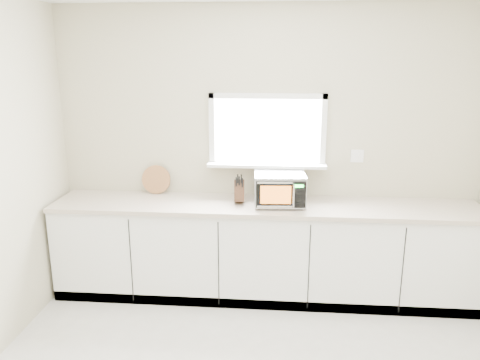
# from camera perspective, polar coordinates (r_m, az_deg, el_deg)

# --- Properties ---
(back_wall) EXTENTS (4.00, 0.17, 2.70)m
(back_wall) POSITION_cam_1_polar(r_m,az_deg,el_deg) (4.48, 3.32, 3.69)
(back_wall) COLOR #BCB496
(back_wall) RESTS_ON ground
(cabinets) EXTENTS (3.92, 0.60, 0.88)m
(cabinets) POSITION_cam_1_polar(r_m,az_deg,el_deg) (4.48, 3.01, -8.73)
(cabinets) COLOR white
(cabinets) RESTS_ON ground
(countertop) EXTENTS (3.92, 0.64, 0.04)m
(countertop) POSITION_cam_1_polar(r_m,az_deg,el_deg) (4.30, 3.09, -3.17)
(countertop) COLOR #BDB29C
(countertop) RESTS_ON cabinets
(microwave) EXTENTS (0.47, 0.39, 0.29)m
(microwave) POSITION_cam_1_polar(r_m,az_deg,el_deg) (4.23, 4.86, -1.08)
(microwave) COLOR black
(microwave) RESTS_ON countertop
(knife_block) EXTENTS (0.11, 0.20, 0.28)m
(knife_block) POSITION_cam_1_polar(r_m,az_deg,el_deg) (4.29, -0.09, -1.24)
(knife_block) COLOR #472E19
(knife_block) RESTS_ON countertop
(cutting_board) EXTENTS (0.28, 0.07, 0.28)m
(cutting_board) POSITION_cam_1_polar(r_m,az_deg,el_deg) (4.65, -10.19, 0.07)
(cutting_board) COLOR #A65E40
(cutting_board) RESTS_ON countertop
(coffee_grinder) EXTENTS (0.14, 0.14, 0.21)m
(coffee_grinder) POSITION_cam_1_polar(r_m,az_deg,el_deg) (4.40, 5.56, -1.14)
(coffee_grinder) COLOR #ABADB2
(coffee_grinder) RESTS_ON countertop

